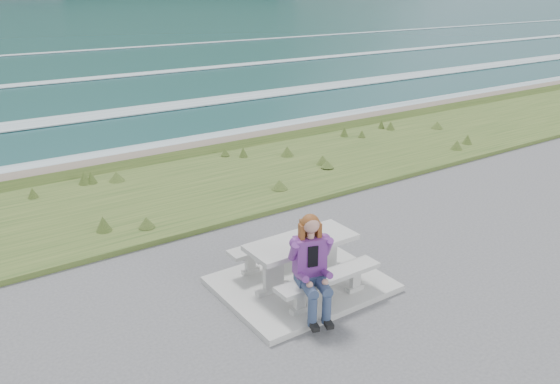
{
  "coord_description": "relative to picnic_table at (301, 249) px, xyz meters",
  "views": [
    {
      "loc": [
        -4.66,
        -6.24,
        4.65
      ],
      "look_at": [
        0.4,
        1.2,
        1.19
      ],
      "focal_mm": 35.0,
      "sensor_mm": 36.0,
      "label": 1
    }
  ],
  "objects": [
    {
      "name": "seated_woman",
      "position": [
        -0.41,
        -0.84,
        -0.03
      ],
      "size": [
        0.64,
        0.86,
        1.51
      ],
      "rotation": [
        0.0,
        0.0,
        -0.31
      ],
      "color": "navy",
      "rests_on": "concrete_slab"
    },
    {
      "name": "shore_drop",
      "position": [
        -0.0,
        7.9,
        -0.68
      ],
      "size": [
        160.0,
        0.8,
        2.2
      ],
      "primitive_type": "cube",
      "color": "#625749",
      "rests_on": "ground"
    },
    {
      "name": "concrete_slab",
      "position": [
        -0.0,
        0.0,
        -0.63
      ],
      "size": [
        2.6,
        2.1,
        0.1
      ],
      "primitive_type": "cube",
      "color": "#AAAAA5",
      "rests_on": "ground"
    },
    {
      "name": "grass_verge",
      "position": [
        -0.0,
        5.0,
        -0.68
      ],
      "size": [
        160.0,
        4.5,
        0.22
      ],
      "primitive_type": "cube",
      "color": "#2A481B",
      "rests_on": "ground"
    },
    {
      "name": "bench_landward",
      "position": [
        0.0,
        -0.7,
        -0.23
      ],
      "size": [
        1.8,
        0.35,
        0.45
      ],
      "color": "#AAAAA5",
      "rests_on": "concrete_slab"
    },
    {
      "name": "picnic_table",
      "position": [
        0.0,
        0.0,
        0.0
      ],
      "size": [
        1.8,
        0.75,
        0.75
      ],
      "color": "#AAAAA5",
      "rests_on": "concrete_slab"
    },
    {
      "name": "ocean",
      "position": [
        -0.0,
        25.09,
        -2.42
      ],
      "size": [
        1600.0,
        1600.0,
        0.09
      ],
      "color": "#1B4A4D",
      "rests_on": "ground"
    },
    {
      "name": "bench_seaward",
      "position": [
        0.0,
        0.7,
        -0.23
      ],
      "size": [
        1.8,
        0.35,
        0.45
      ],
      "color": "#AAAAA5",
      "rests_on": "concrete_slab"
    }
  ]
}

